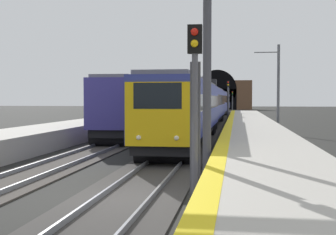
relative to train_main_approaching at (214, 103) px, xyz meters
name	(u,v)px	position (x,y,z in m)	size (l,w,h in m)	color
ground_plane	(126,201)	(-47.30, 0.00, -2.28)	(320.00, 320.00, 0.00)	black
platform_right	(277,186)	(-47.30, -4.05, -1.73)	(112.00, 3.65, 1.09)	#ADA89E
platform_right_edge_strip	(216,163)	(-47.30, -2.48, -1.18)	(112.00, 0.50, 0.01)	yellow
track_main_line	(126,200)	(-47.30, 0.00, -2.24)	(160.00, 3.15, 0.21)	#383533
train_main_approaching	(214,103)	(0.00, 0.00, 0.00)	(83.19, 2.92, 4.89)	navy
train_adjacent_platform	(161,103)	(-14.85, 4.42, 0.14)	(39.23, 3.12, 5.12)	navy
railway_signal_near	(195,99)	(-47.43, -1.91, 0.52)	(0.39, 0.38, 4.75)	#4C4C54
railway_signal_mid	(228,98)	(-1.75, -1.91, 0.69)	(0.39, 0.38, 5.07)	#4C4C54
railway_signal_far	(232,98)	(52.51, -1.91, 0.61)	(0.39, 0.38, 4.74)	#4C4C54
overhead_signal_gantry	(83,13)	(-44.31, 2.21, 3.46)	(0.70, 8.75, 7.66)	#3F3F47
tunnel_portal	(217,95)	(62.82, 2.21, 1.57)	(3.10, 18.16, 10.45)	brown
catenary_mast_near	(278,88)	(-21.81, -6.24, 1.39)	(0.22, 2.04, 7.15)	#595B60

